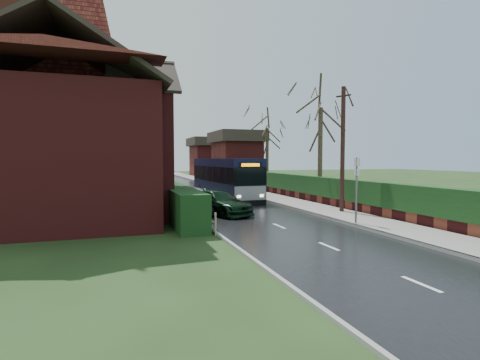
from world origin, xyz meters
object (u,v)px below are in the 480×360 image
object	(u,v)px
car_silver	(193,200)
telegraph_pole	(343,150)
bus	(225,179)
car_green	(217,203)
brick_house	(75,132)
bus_stop_sign	(357,181)

from	to	relation	value
car_silver	telegraph_pole	size ratio (longest dim) A/B	0.64
telegraph_pole	bus	bearing A→B (deg)	88.14
telegraph_pole	car_green	bearing A→B (deg)	140.54
brick_house	telegraph_pole	xyz separation A→B (m)	(13.53, -4.37, -0.94)
bus_stop_sign	car_silver	bearing A→B (deg)	143.79
brick_house	car_silver	bearing A→B (deg)	-15.83
car_silver	car_green	xyz separation A→B (m)	(1.16, -0.82, -0.10)
bus	car_green	xyz separation A→B (m)	(-2.69, -7.69, -0.83)
bus	brick_house	bearing A→B (deg)	-154.76
car_green	brick_house	bearing A→B (deg)	134.98
brick_house	car_green	distance (m)	8.40
bus	car_silver	xyz separation A→B (m)	(-3.86, -6.87, -0.73)
car_silver	bus_stop_sign	size ratio (longest dim) A/B	1.44
car_green	bus	bearing A→B (deg)	45.11
car_silver	telegraph_pole	world-z (taller)	telegraph_pole
brick_house	bus_stop_sign	xyz separation A→B (m)	(11.98, -7.78, -2.38)
brick_house	car_silver	size ratio (longest dim) A/B	3.34
brick_house	car_green	world-z (taller)	brick_house
brick_house	bus	bearing A→B (deg)	27.90
bus_stop_sign	telegraph_pole	distance (m)	4.01
car_green	bus_stop_sign	xyz separation A→B (m)	(4.88, -5.27, 1.36)
bus	car_green	bearing A→B (deg)	-111.96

